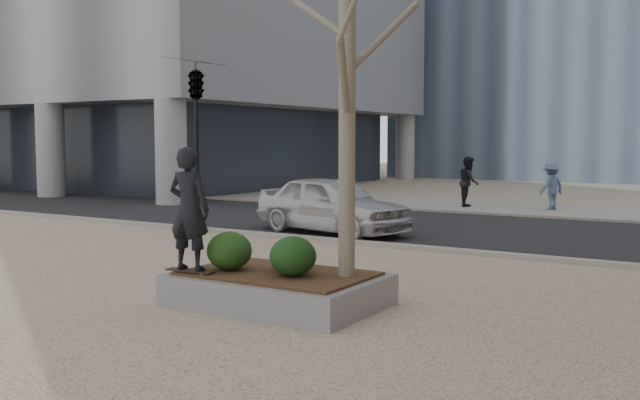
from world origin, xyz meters
The scene contains 15 objects.
ground centered at (0.00, 0.00, 0.00)m, with size 120.00×120.00×0.00m, color #BEA88C.
street centered at (0.00, 10.00, 0.01)m, with size 60.00×8.00×0.02m, color black.
far_sidewalk centered at (0.00, 17.00, 0.01)m, with size 60.00×6.00×0.02m, color gray.
planter centered at (1.00, 0.00, 0.23)m, with size 3.00×2.00×0.45m, color gray.
planter_mulch centered at (1.00, 0.00, 0.47)m, with size 2.70×1.70×0.04m, color #382314.
sycamore_tree centered at (2.00, 0.30, 3.79)m, with size 2.80×2.80×6.60m, color gray, non-canonical shape.
shrub_left centered at (0.27, -0.23, 0.78)m, with size 0.68×0.68×0.58m, color #1D4014.
shrub_middle centered at (1.01, 0.24, 0.71)m, with size 0.52×0.52×0.44m, color #103412.
shrub_right centered at (1.36, -0.13, 0.78)m, with size 0.68×0.68×0.58m, color black.
skateboard centered at (-0.10, -0.70, 0.49)m, with size 0.78×0.20×0.07m, color black, non-canonical shape.
skateboarder centered at (-0.10, -0.70, 1.44)m, with size 0.67×0.44×1.82m, color black.
police_car centered at (-2.43, 7.33, 0.78)m, with size 1.79×4.45×1.52m, color silver.
pedestrian_a centered at (-1.99, 16.42, 0.94)m, with size 0.89×0.69×1.83m, color black.
pedestrian_b centered at (0.89, 16.72, 0.84)m, with size 1.06×0.61×1.64m, color #46597F.
traffic_light_near centered at (-5.50, 5.60, 2.25)m, with size 0.60×2.48×4.50m, color black, non-canonical shape.
Camera 1 is at (7.01, -8.56, 2.44)m, focal length 40.00 mm.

